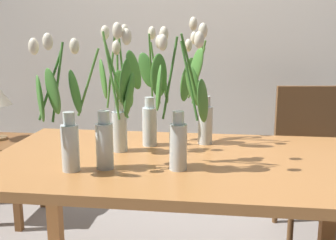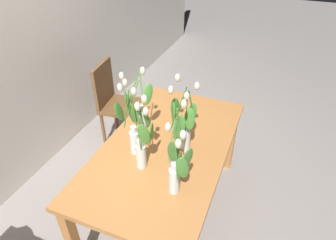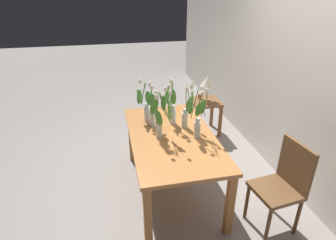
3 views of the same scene
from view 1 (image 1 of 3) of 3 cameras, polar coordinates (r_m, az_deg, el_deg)
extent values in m
cube|color=silver|center=(3.11, 4.37, 13.71)|extent=(9.00, 0.10, 2.70)
cube|color=#B7753D|center=(1.74, 1.40, -5.96)|extent=(1.60, 0.90, 0.04)
cube|color=#B7753D|center=(2.41, -15.69, -10.56)|extent=(0.07, 0.07, 0.70)
cube|color=#B7753D|center=(2.30, 21.52, -12.07)|extent=(0.07, 0.07, 0.70)
cylinder|color=silver|center=(1.91, -2.59, -0.95)|extent=(0.07, 0.07, 0.18)
cylinder|color=silver|center=(1.89, -2.62, 2.46)|extent=(0.04, 0.04, 0.05)
cylinder|color=silver|center=(1.92, -2.58, -1.82)|extent=(0.06, 0.06, 0.11)
cylinder|color=#478433|center=(1.86, -1.79, 6.56)|extent=(0.05, 0.01, 0.28)
ellipsoid|color=#F2E5C6|center=(1.85, -1.20, 10.88)|extent=(0.04, 0.04, 0.06)
ellipsoid|color=#427F33|center=(1.89, -0.43, 4.90)|extent=(0.05, 0.08, 0.17)
cylinder|color=#478433|center=(1.91, -2.41, 7.26)|extent=(0.01, 0.07, 0.32)
ellipsoid|color=#F2E5C6|center=(1.93, -2.26, 12.07)|extent=(0.04, 0.04, 0.06)
ellipsoid|color=#427F33|center=(1.95, -2.98, 7.00)|extent=(0.12, 0.03, 0.18)
cylinder|color=silver|center=(1.60, -8.85, -3.65)|extent=(0.07, 0.07, 0.18)
cylinder|color=silver|center=(1.57, -8.99, 0.39)|extent=(0.04, 0.04, 0.05)
cylinder|color=silver|center=(1.61, -8.82, -4.67)|extent=(0.06, 0.06, 0.11)
cylinder|color=#56933D|center=(1.57, -11.11, 5.14)|extent=(0.10, 0.01, 0.26)
ellipsoid|color=#F2E5C6|center=(1.58, -12.97, 10.05)|extent=(0.04, 0.04, 0.06)
ellipsoid|color=#427F33|center=(1.57, -12.85, 3.86)|extent=(0.05, 0.09, 0.18)
cylinder|color=#56933D|center=(1.53, -7.94, 6.11)|extent=(0.07, 0.03, 0.32)
ellipsoid|color=#F2E5C6|center=(1.50, -7.10, 12.31)|extent=(0.04, 0.04, 0.06)
ellipsoid|color=#427F33|center=(1.53, -6.04, 5.43)|extent=(0.06, 0.09, 0.17)
cylinder|color=#56933D|center=(1.53, -7.29, 5.74)|extent=(0.10, 0.02, 0.30)
ellipsoid|color=#F2E5C6|center=(1.51, -5.81, 11.52)|extent=(0.04, 0.04, 0.06)
ellipsoid|color=#427F33|center=(1.55, -5.43, 3.50)|extent=(0.05, 0.11, 0.18)
cylinder|color=silver|center=(1.60, -13.50, -3.83)|extent=(0.07, 0.07, 0.18)
cylinder|color=silver|center=(1.57, -13.71, 0.19)|extent=(0.04, 0.04, 0.05)
cylinder|color=silver|center=(1.61, -13.45, -4.86)|extent=(0.06, 0.06, 0.11)
cylinder|color=#3D752D|center=(1.55, -16.10, 4.81)|extent=(0.09, 0.06, 0.26)
ellipsoid|color=#F2E5C6|center=(1.53, -18.28, 9.76)|extent=(0.04, 0.04, 0.06)
ellipsoid|color=#4C8E38|center=(1.52, -17.43, 2.87)|extent=(0.07, 0.09, 0.18)
cylinder|color=#3D752D|center=(1.53, -15.18, 5.11)|extent=(0.04, 0.06, 0.29)
ellipsoid|color=#F2E5C6|center=(1.50, -16.47, 10.49)|extent=(0.04, 0.04, 0.06)
ellipsoid|color=#4C8E38|center=(1.49, -15.81, 3.85)|extent=(0.09, 0.08, 0.17)
cylinder|color=silver|center=(1.83, -6.79, -1.60)|extent=(0.07, 0.07, 0.18)
cylinder|color=silver|center=(1.81, -6.88, 1.95)|extent=(0.04, 0.04, 0.05)
cylinder|color=silver|center=(1.84, -6.76, -2.51)|extent=(0.06, 0.06, 0.11)
cylinder|color=#56933D|center=(1.78, -7.95, 6.83)|extent=(0.05, 0.03, 0.32)
ellipsoid|color=#F2E5C6|center=(1.77, -8.80, 12.00)|extent=(0.04, 0.04, 0.06)
ellipsoid|color=#4C8E38|center=(1.74, -9.04, 5.70)|extent=(0.08, 0.09, 0.18)
cylinder|color=#56933D|center=(1.76, -7.07, 5.79)|extent=(0.02, 0.05, 0.26)
ellipsoid|color=#F2E5C6|center=(1.73, -7.25, 10.00)|extent=(0.04, 0.04, 0.06)
ellipsoid|color=#4C8E38|center=(1.72, -6.23, 4.24)|extent=(0.11, 0.06, 0.18)
cylinder|color=#56933D|center=(1.76, -6.42, 6.89)|extent=(0.04, 0.03, 0.32)
ellipsoid|color=#F2E5C6|center=(1.74, -6.12, 12.19)|extent=(0.04, 0.04, 0.06)
ellipsoid|color=#4C8E38|center=(1.75, -4.83, 6.99)|extent=(0.09, 0.07, 0.18)
cylinder|color=silver|center=(1.57, 1.44, -3.81)|extent=(0.07, 0.07, 0.18)
cylinder|color=silver|center=(1.54, 1.46, 0.30)|extent=(0.04, 0.04, 0.05)
cylinder|color=silver|center=(1.58, 1.43, -4.86)|extent=(0.06, 0.06, 0.11)
cylinder|color=#3D752D|center=(1.57, 0.35, 6.15)|extent=(0.07, 0.09, 0.30)
ellipsoid|color=#F2E5C6|center=(1.61, -0.58, 11.90)|extent=(0.04, 0.04, 0.06)
ellipsoid|color=#4C8E38|center=(1.59, -1.27, 6.24)|extent=(0.07, 0.06, 0.17)
cylinder|color=#3D752D|center=(1.50, 3.00, 5.46)|extent=(0.07, 0.04, 0.29)
ellipsoid|color=#F2E5C6|center=(1.47, 4.36, 11.12)|extent=(0.04, 0.04, 0.06)
ellipsoid|color=#4C8E38|center=(1.51, 4.87, 2.67)|extent=(0.07, 0.10, 0.18)
cylinder|color=#3D752D|center=(1.52, 0.21, 5.39)|extent=(0.06, 0.02, 0.28)
ellipsoid|color=#F2E5C6|center=(1.51, -0.75, 10.80)|extent=(0.04, 0.04, 0.06)
ellipsoid|color=#4C8E38|center=(1.49, -1.27, 4.51)|extent=(0.05, 0.08, 0.17)
cylinder|color=#3D752D|center=(1.57, 3.31, 6.36)|extent=(0.08, 0.10, 0.31)
ellipsoid|color=#F2E5C6|center=(1.61, 4.91, 12.33)|extent=(0.04, 0.04, 0.06)
ellipsoid|color=#4C8E38|center=(1.62, 3.57, 4.84)|extent=(0.10, 0.07, 0.18)
cylinder|color=silver|center=(1.95, 5.23, -0.73)|extent=(0.07, 0.07, 0.18)
cylinder|color=silver|center=(1.92, 5.30, 2.61)|extent=(0.04, 0.04, 0.05)
cylinder|color=silver|center=(1.95, 5.21, -1.59)|extent=(0.06, 0.06, 0.11)
cylinder|color=#56933D|center=(1.96, 4.42, 7.03)|extent=(0.07, 0.10, 0.28)
ellipsoid|color=#F2E5C6|center=(2.01, 3.68, 11.39)|extent=(0.04, 0.04, 0.06)
ellipsoid|color=#4C8E38|center=(1.99, 3.11, 6.27)|extent=(0.08, 0.08, 0.18)
cylinder|color=#56933D|center=(1.95, 3.98, 6.49)|extent=(0.09, 0.07, 0.25)
ellipsoid|color=#F2E5C6|center=(1.97, 2.87, 10.39)|extent=(0.04, 0.04, 0.06)
ellipsoid|color=#4C8E38|center=(1.96, 2.50, 5.10)|extent=(0.08, 0.10, 0.18)
cylinder|color=#56933D|center=(1.87, 4.36, 7.76)|extent=(0.06, 0.06, 0.35)
ellipsoid|color=#F2E5C6|center=(1.84, 3.57, 13.30)|extent=(0.04, 0.04, 0.06)
ellipsoid|color=#4C8E38|center=(1.82, 3.98, 7.49)|extent=(0.10, 0.08, 0.18)
cube|color=brown|center=(2.68, 19.64, -6.23)|extent=(0.45, 0.45, 0.04)
cylinder|color=brown|center=(2.56, 16.86, -12.54)|extent=(0.04, 0.04, 0.43)
cylinder|color=brown|center=(2.97, 21.36, -9.41)|extent=(0.04, 0.04, 0.43)
cylinder|color=brown|center=(2.86, 14.91, -9.76)|extent=(0.04, 0.04, 0.43)
cube|color=brown|center=(2.78, 18.78, -0.18)|extent=(0.40, 0.09, 0.46)
cube|color=brown|center=(2.98, -22.35, -2.97)|extent=(0.44, 0.44, 0.04)
cube|color=brown|center=(2.82, -20.40, -9.56)|extent=(0.04, 0.04, 0.51)
cube|color=brown|center=(3.14, -17.19, -7.13)|extent=(0.04, 0.04, 0.51)
camera|label=2|loc=(2.19, -57.31, 31.10)|focal=30.88mm
camera|label=3|loc=(2.82, 78.95, 23.16)|focal=30.20mm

